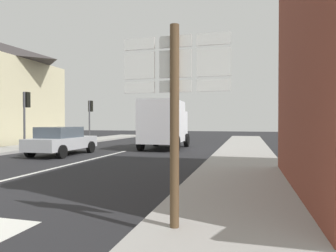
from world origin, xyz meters
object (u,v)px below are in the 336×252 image
Objects in this scene: traffic_light_far_left at (90,112)px; sedan_far at (62,140)px; route_sign_post at (175,104)px; delivery_truck at (165,123)px; traffic_light_near_left at (26,107)px.

sedan_far is at bearing -69.54° from traffic_light_far_left.
delivery_truck is at bearing 106.20° from route_sign_post.
route_sign_post is 21.16m from traffic_light_far_left.
delivery_truck is 1.45× the size of traffic_light_far_left.
traffic_light_near_left is (-3.21, 1.20, 1.82)m from sedan_far.
sedan_far is 12.41m from route_sign_post.
route_sign_post is at bearing -57.13° from traffic_light_far_left.
sedan_far is at bearing -20.54° from traffic_light_near_left.
traffic_light_near_left is at bearing -154.18° from delivery_truck.
traffic_light_far_left reaches higher than route_sign_post.
traffic_light_near_left is at bearing 159.46° from sedan_far.
traffic_light_far_left reaches higher than sedan_far.
delivery_truck is at bearing -27.13° from traffic_light_far_left.
traffic_light_near_left is at bearing -90.00° from traffic_light_far_left.
traffic_light_far_left is (-7.42, 3.80, 0.92)m from delivery_truck.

